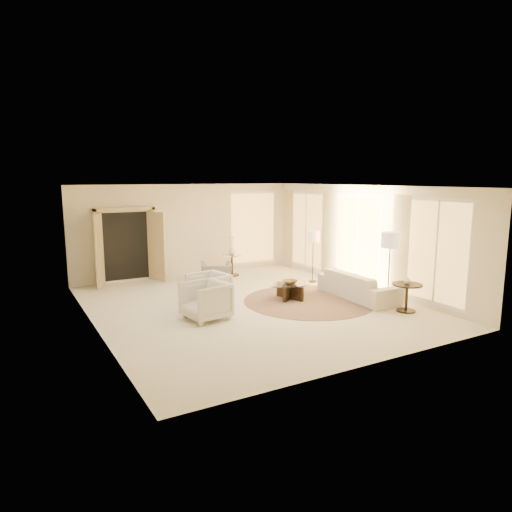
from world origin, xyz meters
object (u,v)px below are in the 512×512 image
end_table (407,293)px  bowl (290,282)px  floor_lamp_near (313,239)px  accent_chair (216,269)px  end_vase (408,281)px  side_vase (232,251)px  sofa (358,285)px  coffee_table (290,289)px  side_table (232,263)px  floor_lamp_far (390,243)px  armchair_right (205,299)px  armchair_left (209,287)px

end_table → bowl: bearing=128.1°
floor_lamp_near → accent_chair: bearing=151.7°
end_vase → side_vase: size_ratio=0.71×
sofa → coffee_table: sofa is taller
side_table → bowl: bearing=-89.8°
side_vase → floor_lamp_far: bearing=-69.7°
floor_lamp_near → armchair_right: bearing=-157.1°
side_table → end_vase: (1.72, -5.38, 0.32)m
side_table → sofa: bearing=-68.3°
floor_lamp_far → bowl: 2.57m
floor_lamp_near → bowl: floor_lamp_near is taller
end_table → sofa: bearing=96.0°
coffee_table → side_vase: size_ratio=5.93×
accent_chair → floor_lamp_near: (2.46, -1.32, 0.89)m
sofa → end_table: sofa is taller
floor_lamp_near → coffee_table: bearing=-142.2°
accent_chair → end_table: accent_chair is taller
end_table → side_vase: side_vase is taller
armchair_right → floor_lamp_near: (4.10, 1.73, 0.82)m
coffee_table → floor_lamp_near: bearing=37.8°
armchair_left → accent_chair: 2.35m
accent_chair → floor_lamp_near: floor_lamp_near is taller
floor_lamp_near → side_vase: 2.59m
floor_lamp_far → side_vase: size_ratio=7.50×
floor_lamp_near → end_vase: floor_lamp_near is taller
end_table → bowl: 2.77m
sofa → floor_lamp_far: size_ratio=1.31×
end_table → bowl: (-1.71, 2.18, 0.01)m
side_table → side_vase: bearing=-63.4°
armchair_right → side_table: armchair_right is taller
accent_chair → bowl: 2.72m
sofa → bowl: 1.73m
side_table → floor_lamp_near: floor_lamp_near is taller
armchair_right → side_vase: armchair_right is taller
sofa → side_vase: (-1.57, 3.95, 0.44)m
side_vase → bowl: bearing=-89.8°
end_table → side_vase: bearing=107.7°
armchair_right → side_table: bearing=138.1°
sofa → side_table: 4.25m
floor_lamp_far → end_table: bearing=-93.9°
floor_lamp_near → end_vase: bearing=-88.7°
armchair_right → floor_lamp_near: size_ratio=0.60×
armchair_left → side_vase: (1.96, 2.67, 0.35)m
coffee_table → end_table: size_ratio=2.03×
armchair_right → end_table: armchair_right is taller
armchair_right → bowl: size_ratio=2.53×
bowl → side_table: bearing=90.2°
end_table → armchair_left: bearing=143.6°
armchair_right → end_vase: 4.53m
coffee_table → floor_lamp_far: 2.65m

